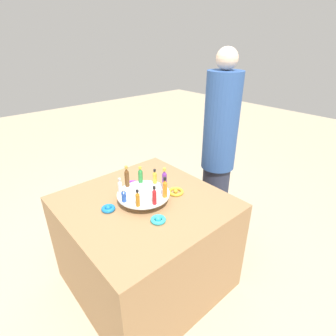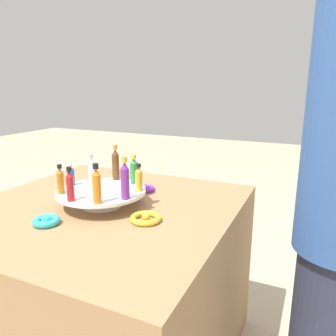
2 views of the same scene
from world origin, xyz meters
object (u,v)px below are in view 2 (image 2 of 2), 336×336
at_px(bottle_orange, 97,185).
at_px(ribbon_bow_purple, 145,189).
at_px(bottle_clear, 92,168).
at_px(bottle_red, 70,185).
at_px(bottle_purple, 125,180).
at_px(display_stand, 102,194).
at_px(ribbon_bow_gold, 146,218).
at_px(bottle_blue, 70,175).
at_px(bottle_amber, 61,180).
at_px(ribbon_bow_blue, 68,190).
at_px(bottle_green, 134,170).
at_px(ribbon_bow_teal, 46,221).
at_px(bottle_brown, 116,164).
at_px(bottle_gold, 139,178).

bearing_deg(bottle_orange, ribbon_bow_purple, 1.90).
distance_m(bottle_clear, bottle_orange, 0.29).
relative_size(bottle_red, bottle_purple, 0.80).
bearing_deg(display_stand, ribbon_bow_gold, -105.65).
relative_size(bottle_blue, bottle_amber, 0.81).
bearing_deg(bottle_red, ribbon_bow_blue, 44.38).
height_order(bottle_green, bottle_amber, bottle_green).
height_order(bottle_red, ribbon_bow_teal, bottle_red).
xyz_separation_m(bottle_orange, ribbon_bow_blue, (0.19, 0.30, -0.11)).
bearing_deg(bottle_orange, bottle_clear, 40.91).
height_order(bottle_clear, bottle_amber, bottle_clear).
bearing_deg(bottle_amber, bottle_brown, -19.09).
height_order(bottle_amber, bottle_gold, bottle_amber).
distance_m(bottle_clear, bottle_amber, 0.19).
bearing_deg(ribbon_bow_blue, bottle_gold, -91.78).
relative_size(display_stand, bottle_purple, 2.23).
height_order(bottle_brown, ribbon_bow_purple, bottle_brown).
bearing_deg(ribbon_bow_blue, bottle_brown, -68.05).
relative_size(bottle_blue, ribbon_bow_gold, 0.81).
bearing_deg(display_stand, ribbon_bow_teal, 164.35).
relative_size(bottle_gold, ribbon_bow_gold, 0.97).
xyz_separation_m(bottle_clear, bottle_blue, (-0.09, 0.03, -0.01)).
bearing_deg(bottle_gold, display_stand, 110.91).
distance_m(bottle_green, bottle_red, 0.29).
bearing_deg(bottle_orange, bottle_red, 100.91).
bearing_deg(bottle_gold, bottle_orange, 160.91).
xyz_separation_m(bottle_red, ribbon_bow_purple, (0.37, -0.09, -0.11)).
relative_size(display_stand, bottle_orange, 2.45).
bearing_deg(ribbon_bow_teal, bottle_orange, -53.90).
bearing_deg(bottle_blue, bottle_green, -59.09).
bearing_deg(bottle_amber, bottle_clear, 0.91).
bearing_deg(ribbon_bow_gold, bottle_red, 107.96).
bearing_deg(bottle_orange, bottle_brown, 20.91).
relative_size(bottle_blue, bottle_orange, 0.64).
height_order(ribbon_bow_teal, ribbon_bow_purple, ribbon_bow_teal).
xyz_separation_m(bottle_brown, ribbon_bow_teal, (-0.37, 0.04, -0.12)).
xyz_separation_m(bottle_brown, bottle_clear, (-0.05, 0.09, -0.02)).
bearing_deg(ribbon_bow_blue, bottle_red, -135.62).
xyz_separation_m(bottle_blue, bottle_red, (-0.14, -0.12, 0.02)).
distance_m(display_stand, ribbon_bow_purple, 0.24).
distance_m(bottle_amber, bottle_purple, 0.25).
height_order(display_stand, bottle_amber, bottle_amber).
bearing_deg(ribbon_bow_gold, bottle_clear, 65.40).
xyz_separation_m(bottle_orange, bottle_gold, (0.18, -0.06, -0.02)).
distance_m(bottle_gold, ribbon_bow_teal, 0.36).
height_order(display_stand, bottle_gold, bottle_gold).
bearing_deg(bottle_amber, display_stand, -49.09).
xyz_separation_m(bottle_brown, bottle_purple, (-0.19, -0.17, 0.00)).
height_order(bottle_red, bottle_gold, bottle_red).
xyz_separation_m(bottle_gold, ribbon_bow_gold, (-0.12, -0.09, -0.10)).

